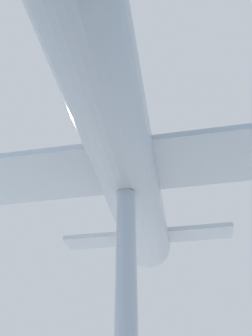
{
  "coord_description": "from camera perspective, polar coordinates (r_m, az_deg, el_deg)",
  "views": [
    {
      "loc": [
        -0.17,
        7.32,
        1.63
      ],
      "look_at": [
        0.0,
        0.0,
        7.31
      ],
      "focal_mm": 35.0,
      "sensor_mm": 36.0,
      "label": 1
    }
  ],
  "objects": [
    {
      "name": "support_pylon_central",
      "position": [
        7.5,
        -0.0,
        -25.54
      ],
      "size": [
        0.5,
        0.5,
        6.43
      ],
      "color": "#B7B7BC",
      "rests_on": "ground_plane"
    },
    {
      "name": "suspended_airplane",
      "position": [
        9.1,
        -0.25,
        0.94
      ],
      "size": [
        20.82,
        12.67,
        3.08
      ],
      "rotation": [
        0.0,
        0.0,
        -0.15
      ],
      "color": "#B2B7BC",
      "rests_on": "support_pylon_central"
    }
  ]
}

